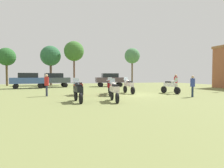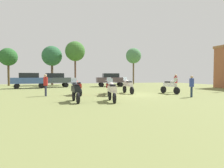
{
  "view_description": "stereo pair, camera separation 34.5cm",
  "coord_description": "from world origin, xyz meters",
  "px_view_note": "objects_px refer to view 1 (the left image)",
  "views": [
    {
      "loc": [
        -6.74,
        -15.38,
        1.65
      ],
      "look_at": [
        0.01,
        5.76,
        0.71
      ],
      "focal_mm": 31.08,
      "sensor_mm": 36.0,
      "label": 1
    },
    {
      "loc": [
        -6.41,
        -15.49,
        1.65
      ],
      "look_at": [
        0.01,
        5.76,
        0.71
      ],
      "focal_mm": 31.08,
      "sensor_mm": 36.0,
      "label": 2
    }
  ],
  "objects_px": {
    "motorcycle_1": "(110,87)",
    "car_3": "(110,79)",
    "tree_1": "(51,56)",
    "person_2": "(176,82)",
    "motorcycle_7": "(78,90)",
    "tree_3": "(132,56)",
    "motorcycle_2": "(114,90)",
    "car_2": "(28,79)",
    "person_1": "(47,83)",
    "motorcycle_8": "(171,86)",
    "motorcycle_4": "(129,85)",
    "person_3": "(193,85)",
    "car_1": "(54,79)",
    "motorcycle_5": "(78,87)",
    "motorcycle_6": "(109,86)",
    "tree_2": "(6,57)",
    "tree_4": "(74,51)"
  },
  "relations": [
    {
      "from": "car_3",
      "to": "tree_1",
      "type": "height_order",
      "value": "tree_1"
    },
    {
      "from": "motorcycle_2",
      "to": "tree_4",
      "type": "relative_size",
      "value": 0.29
    },
    {
      "from": "motorcycle_7",
      "to": "tree_3",
      "type": "height_order",
      "value": "tree_3"
    },
    {
      "from": "motorcycle_1",
      "to": "person_1",
      "type": "height_order",
      "value": "person_1"
    },
    {
      "from": "motorcycle_8",
      "to": "car_3",
      "type": "bearing_deg",
      "value": -97.55
    },
    {
      "from": "motorcycle_8",
      "to": "tree_4",
      "type": "distance_m",
      "value": 20.68
    },
    {
      "from": "motorcycle_2",
      "to": "car_3",
      "type": "relative_size",
      "value": 0.5
    },
    {
      "from": "tree_1",
      "to": "motorcycle_8",
      "type": "bearing_deg",
      "value": -62.51
    },
    {
      "from": "person_2",
      "to": "tree_4",
      "type": "distance_m",
      "value": 19.86
    },
    {
      "from": "motorcycle_7",
      "to": "tree_4",
      "type": "bearing_deg",
      "value": 79.68
    },
    {
      "from": "motorcycle_2",
      "to": "person_1",
      "type": "distance_m",
      "value": 6.24
    },
    {
      "from": "car_3",
      "to": "tree_1",
      "type": "distance_m",
      "value": 11.82
    },
    {
      "from": "car_3",
      "to": "person_2",
      "type": "bearing_deg",
      "value": -156.74
    },
    {
      "from": "motorcycle_6",
      "to": "car_2",
      "type": "distance_m",
      "value": 13.1
    },
    {
      "from": "motorcycle_1",
      "to": "car_3",
      "type": "height_order",
      "value": "car_3"
    },
    {
      "from": "person_2",
      "to": "tree_3",
      "type": "distance_m",
      "value": 19.39
    },
    {
      "from": "motorcycle_7",
      "to": "motorcycle_1",
      "type": "bearing_deg",
      "value": 42.3
    },
    {
      "from": "motorcycle_8",
      "to": "tree_3",
      "type": "relative_size",
      "value": 0.3
    },
    {
      "from": "car_2",
      "to": "tree_3",
      "type": "relative_size",
      "value": 0.63
    },
    {
      "from": "motorcycle_4",
      "to": "motorcycle_5",
      "type": "distance_m",
      "value": 4.74
    },
    {
      "from": "motorcycle_1",
      "to": "person_3",
      "type": "xyz_separation_m",
      "value": [
        5.71,
        -3.05,
        0.22
      ]
    },
    {
      "from": "motorcycle_6",
      "to": "person_2",
      "type": "relative_size",
      "value": 1.19
    },
    {
      "from": "motorcycle_7",
      "to": "tree_3",
      "type": "relative_size",
      "value": 0.3
    },
    {
      "from": "car_2",
      "to": "tree_4",
      "type": "bearing_deg",
      "value": -49.77
    },
    {
      "from": "car_3",
      "to": "motorcycle_6",
      "type": "bearing_deg",
      "value": 168.84
    },
    {
      "from": "motorcycle_1",
      "to": "motorcycle_8",
      "type": "xyz_separation_m",
      "value": [
        5.83,
        -0.02,
        -0.01
      ]
    },
    {
      "from": "car_3",
      "to": "car_2",
      "type": "bearing_deg",
      "value": 100.73
    },
    {
      "from": "motorcycle_5",
      "to": "car_1",
      "type": "bearing_deg",
      "value": 86.76
    },
    {
      "from": "car_3",
      "to": "person_1",
      "type": "height_order",
      "value": "car_3"
    },
    {
      "from": "car_1",
      "to": "tree_1",
      "type": "xyz_separation_m",
      "value": [
        -0.38,
        6.71,
        3.88
      ]
    },
    {
      "from": "car_2",
      "to": "person_1",
      "type": "relative_size",
      "value": 2.54
    },
    {
      "from": "motorcycle_2",
      "to": "motorcycle_4",
      "type": "bearing_deg",
      "value": 64.9
    },
    {
      "from": "motorcycle_5",
      "to": "motorcycle_1",
      "type": "bearing_deg",
      "value": -30.32
    },
    {
      "from": "motorcycle_5",
      "to": "motorcycle_7",
      "type": "bearing_deg",
      "value": -108.75
    },
    {
      "from": "motorcycle_6",
      "to": "tree_2",
      "type": "distance_m",
      "value": 22.15
    },
    {
      "from": "motorcycle_6",
      "to": "tree_3",
      "type": "relative_size",
      "value": 0.3
    },
    {
      "from": "motorcycle_2",
      "to": "tree_1",
      "type": "distance_m",
      "value": 24.38
    },
    {
      "from": "motorcycle_7",
      "to": "tree_3",
      "type": "xyz_separation_m",
      "value": [
        13.82,
        23.27,
        4.8
      ]
    },
    {
      "from": "motorcycle_7",
      "to": "motorcycle_4",
      "type": "bearing_deg",
      "value": 36.28
    },
    {
      "from": "car_1",
      "to": "motorcycle_2",
      "type": "bearing_deg",
      "value": -177.53
    },
    {
      "from": "person_3",
      "to": "tree_4",
      "type": "distance_m",
      "value": 23.39
    },
    {
      "from": "car_1",
      "to": "tree_2",
      "type": "xyz_separation_m",
      "value": [
        -7.18,
        6.44,
        3.49
      ]
    },
    {
      "from": "motorcycle_2",
      "to": "tree_2",
      "type": "distance_m",
      "value": 25.99
    },
    {
      "from": "car_3",
      "to": "tree_1",
      "type": "bearing_deg",
      "value": 56.0
    },
    {
      "from": "motorcycle_5",
      "to": "motorcycle_7",
      "type": "relative_size",
      "value": 1.03
    },
    {
      "from": "car_1",
      "to": "motorcycle_4",
      "type": "bearing_deg",
      "value": -160.63
    },
    {
      "from": "motorcycle_7",
      "to": "person_2",
      "type": "distance_m",
      "value": 11.51
    },
    {
      "from": "motorcycle_4",
      "to": "tree_4",
      "type": "height_order",
      "value": "tree_4"
    },
    {
      "from": "motorcycle_5",
      "to": "motorcycle_6",
      "type": "bearing_deg",
      "value": -0.91
    },
    {
      "from": "tree_1",
      "to": "motorcycle_2",
      "type": "bearing_deg",
      "value": -80.99
    }
  ]
}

